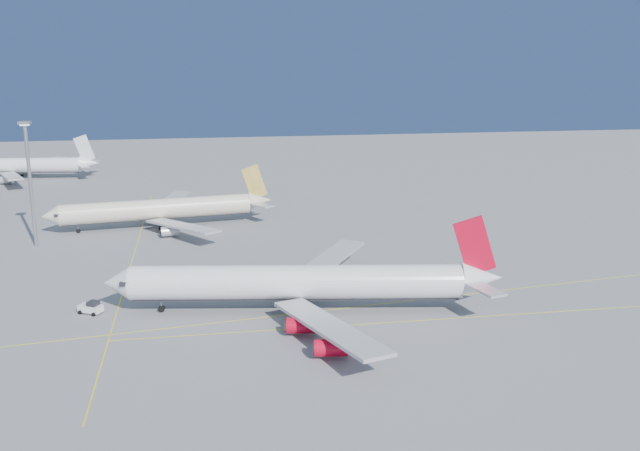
{
  "coord_description": "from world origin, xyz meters",
  "views": [
    {
      "loc": [
        -25.45,
        -118.89,
        42.62
      ],
      "look_at": [
        -0.6,
        25.13,
        7.0
      ],
      "focal_mm": 40.0,
      "sensor_mm": 36.0,
      "label": 1
    }
  ],
  "objects_px": {
    "airliner_third": "(16,166)",
    "pushback_tug": "(91,308)",
    "airliner_etihad": "(162,209)",
    "light_mast": "(29,174)",
    "airliner_virgin": "(305,283)"
  },
  "relations": [
    {
      "from": "airliner_virgin",
      "to": "airliner_third",
      "type": "xyz_separation_m",
      "value": [
        -78.73,
        145.18,
        -0.4
      ]
    },
    {
      "from": "airliner_third",
      "to": "pushback_tug",
      "type": "distance_m",
      "value": 146.74
    },
    {
      "from": "airliner_virgin",
      "to": "airliner_third",
      "type": "relative_size",
      "value": 1.18
    },
    {
      "from": "light_mast",
      "to": "pushback_tug",
      "type": "bearing_deg",
      "value": -68.61
    },
    {
      "from": "pushback_tug",
      "to": "airliner_third",
      "type": "bearing_deg",
      "value": 137.51
    },
    {
      "from": "airliner_third",
      "to": "pushback_tug",
      "type": "xyz_separation_m",
      "value": [
        43.22,
        -140.19,
        -3.56
      ]
    },
    {
      "from": "airliner_etihad",
      "to": "pushback_tug",
      "type": "distance_m",
      "value": 61.14
    },
    {
      "from": "pushback_tug",
      "to": "light_mast",
      "type": "height_order",
      "value": "light_mast"
    },
    {
      "from": "airliner_virgin",
      "to": "pushback_tug",
      "type": "relative_size",
      "value": 15.26
    },
    {
      "from": "airliner_etihad",
      "to": "airliner_third",
      "type": "bearing_deg",
      "value": 114.93
    },
    {
      "from": "airliner_third",
      "to": "light_mast",
      "type": "xyz_separation_m",
      "value": [
        25.14,
        -94.03,
        11.97
      ]
    },
    {
      "from": "airliner_third",
      "to": "light_mast",
      "type": "relative_size",
      "value": 2.02
    },
    {
      "from": "airliner_etihad",
      "to": "light_mast",
      "type": "height_order",
      "value": "light_mast"
    },
    {
      "from": "airliner_etihad",
      "to": "airliner_virgin",
      "type": "bearing_deg",
      "value": -76.6
    },
    {
      "from": "airliner_etihad",
      "to": "airliner_third",
      "type": "xyz_separation_m",
      "value": [
        -52.57,
        79.86,
        0.09
      ]
    }
  ]
}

